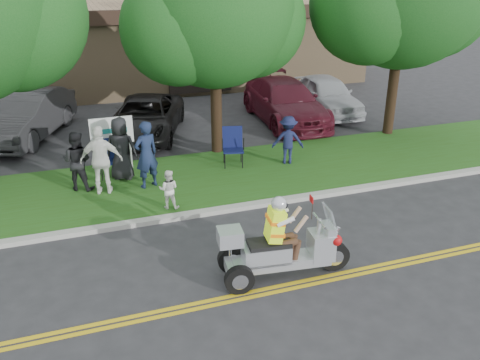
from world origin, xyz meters
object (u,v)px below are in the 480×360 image
object	(u,v)px
lawn_chair_b	(107,156)
spectator_adult_right	(101,160)
parked_car_far_right	(326,95)
parked_car_mid	(145,117)
trike_scooter	(279,250)
parked_car_left	(26,116)
lawn_chair_a	(233,144)
spectator_adult_mid	(77,161)
parked_car_right	(285,102)
spectator_adult_left	(146,155)

from	to	relation	value
lawn_chair_b	spectator_adult_right	bearing A→B (deg)	-105.15
spectator_adult_right	parked_car_far_right	distance (m)	11.07
parked_car_mid	parked_car_far_right	xyz separation A→B (m)	(7.69, 0.63, 0.08)
parked_car_mid	parked_car_far_right	size ratio (longest dim) A/B	1.11
trike_scooter	lawn_chair_b	world-z (taller)	trike_scooter
parked_car_mid	parked_car_far_right	distance (m)	7.72
lawn_chair_b	parked_car_left	world-z (taller)	parked_car_left
parked_car_left	lawn_chair_a	bearing A→B (deg)	-17.11
spectator_adult_mid	parked_car_left	world-z (taller)	spectator_adult_mid
parked_car_right	parked_car_left	bearing A→B (deg)	176.03
spectator_adult_mid	parked_car_left	distance (m)	5.68
spectator_adult_right	parked_car_right	bearing A→B (deg)	-135.40
lawn_chair_a	parked_car_right	size ratio (longest dim) A/B	0.21
parked_car_mid	lawn_chair_b	bearing A→B (deg)	-94.68
spectator_adult_mid	parked_car_mid	xyz separation A→B (m)	(2.55, 4.37, -0.24)
spectator_adult_mid	parked_car_right	world-z (taller)	spectator_adult_mid
spectator_adult_left	parked_car_mid	distance (m)	4.89
trike_scooter	spectator_adult_mid	bearing A→B (deg)	129.59
spectator_adult_mid	spectator_adult_right	distance (m)	0.79
lawn_chair_a	spectator_adult_right	world-z (taller)	spectator_adult_right
lawn_chair_b	spectator_adult_left	distance (m)	1.57
spectator_adult_left	parked_car_left	xyz separation A→B (m)	(-3.35, 5.92, -0.21)
trike_scooter	parked_car_mid	bearing A→B (deg)	102.81
spectator_adult_left	spectator_adult_mid	distance (m)	1.88
spectator_adult_mid	parked_car_mid	bearing A→B (deg)	-94.18
parked_car_mid	parked_car_right	bearing A→B (deg)	20.44
lawn_chair_b	parked_car_mid	xyz separation A→B (m)	(1.69, 3.63, -0.02)
lawn_chair_a	lawn_chair_b	bearing A→B (deg)	-171.22
spectator_adult_right	parked_car_far_right	xyz separation A→B (m)	(9.62, 5.47, -0.28)
parked_car_left	parked_car_far_right	world-z (taller)	parked_car_left
spectator_adult_right	parked_car_left	bearing A→B (deg)	-58.52
trike_scooter	parked_car_right	size ratio (longest dim) A/B	0.50
spectator_adult_left	parked_car_left	bearing A→B (deg)	-81.19
lawn_chair_b	parked_car_far_right	size ratio (longest dim) A/B	0.24
parked_car_right	parked_car_far_right	distance (m)	2.23
parked_car_left	spectator_adult_left	bearing A→B (deg)	-38.05
lawn_chair_a	spectator_adult_mid	world-z (taller)	spectator_adult_mid
spectator_adult_mid	parked_car_far_right	world-z (taller)	spectator_adult_mid
parked_car_mid	lawn_chair_a	bearing A→B (deg)	-42.29
trike_scooter	spectator_adult_mid	world-z (taller)	trike_scooter
lawn_chair_b	lawn_chair_a	bearing A→B (deg)	-9.38
spectator_adult_right	spectator_adult_mid	bearing A→B (deg)	-25.67
lawn_chair_b	parked_car_left	xyz separation A→B (m)	(-2.38, 4.72, 0.13)
lawn_chair_a	parked_car_left	size ratio (longest dim) A/B	0.23
parked_car_far_right	parked_car_mid	bearing A→B (deg)	-171.46
spectator_adult_left	spectator_adult_mid	xyz separation A→B (m)	(-1.82, 0.45, -0.12)
lawn_chair_b	trike_scooter	bearing A→B (deg)	-70.69
spectator_adult_mid	parked_car_right	xyz separation A→B (m)	(8.10, 4.38, -0.13)
trike_scooter	parked_car_far_right	distance (m)	12.49
lawn_chair_b	spectator_adult_left	size ratio (longest dim) A/B	0.57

